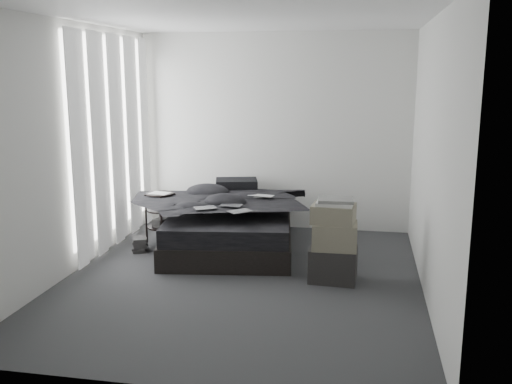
% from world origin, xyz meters
% --- Properties ---
extents(floor, '(3.60, 4.20, 0.01)m').
position_xyz_m(floor, '(0.00, 0.00, 0.00)').
color(floor, '#323235').
rests_on(floor, ground).
extents(ceiling, '(3.60, 4.20, 0.01)m').
position_xyz_m(ceiling, '(0.00, 0.00, 2.60)').
color(ceiling, white).
rests_on(ceiling, ground).
extents(wall_back, '(3.60, 0.01, 2.60)m').
position_xyz_m(wall_back, '(0.00, 2.10, 1.30)').
color(wall_back, silver).
rests_on(wall_back, ground).
extents(wall_front, '(3.60, 0.01, 2.60)m').
position_xyz_m(wall_front, '(0.00, -2.10, 1.30)').
color(wall_front, silver).
rests_on(wall_front, ground).
extents(wall_left, '(0.01, 4.20, 2.60)m').
position_xyz_m(wall_left, '(-1.80, 0.00, 1.30)').
color(wall_left, silver).
rests_on(wall_left, ground).
extents(wall_right, '(0.01, 4.20, 2.60)m').
position_xyz_m(wall_right, '(1.80, 0.00, 1.30)').
color(wall_right, silver).
rests_on(wall_right, ground).
extents(window_left, '(0.02, 2.00, 2.30)m').
position_xyz_m(window_left, '(-1.78, 0.90, 1.35)').
color(window_left, white).
rests_on(window_left, wall_left).
extents(curtain_left, '(0.06, 2.12, 2.48)m').
position_xyz_m(curtain_left, '(-1.73, 0.90, 1.28)').
color(curtain_left, white).
rests_on(curtain_left, wall_left).
extents(bed, '(1.69, 2.08, 0.26)m').
position_xyz_m(bed, '(-0.35, 1.02, 0.13)').
color(bed, black).
rests_on(bed, floor).
extents(mattress, '(1.63, 2.02, 0.20)m').
position_xyz_m(mattress, '(-0.35, 1.02, 0.36)').
color(mattress, black).
rests_on(mattress, bed).
extents(duvet, '(1.61, 1.80, 0.22)m').
position_xyz_m(duvet, '(-0.35, 0.97, 0.57)').
color(duvet, black).
rests_on(duvet, mattress).
extents(pillow_lower, '(0.62, 0.46, 0.13)m').
position_xyz_m(pillow_lower, '(-0.50, 1.74, 0.53)').
color(pillow_lower, black).
rests_on(pillow_lower, mattress).
extents(pillow_upper, '(0.61, 0.49, 0.12)m').
position_xyz_m(pillow_upper, '(-0.44, 1.73, 0.65)').
color(pillow_upper, black).
rests_on(pillow_upper, pillow_lower).
extents(laptop, '(0.33, 0.25, 0.02)m').
position_xyz_m(laptop, '(-0.01, 1.11, 0.69)').
color(laptop, silver).
rests_on(laptop, duvet).
extents(comic_a, '(0.29, 0.26, 0.01)m').
position_xyz_m(comic_a, '(-0.51, 0.49, 0.69)').
color(comic_a, black).
rests_on(comic_a, duvet).
extents(comic_b, '(0.25, 0.17, 0.01)m').
position_xyz_m(comic_b, '(-0.26, 0.66, 0.69)').
color(comic_b, black).
rests_on(comic_b, duvet).
extents(comic_c, '(0.28, 0.28, 0.01)m').
position_xyz_m(comic_c, '(-0.10, 0.40, 0.70)').
color(comic_c, black).
rests_on(comic_c, duvet).
extents(side_stand, '(0.44, 0.44, 0.62)m').
position_xyz_m(side_stand, '(-1.26, 1.11, 0.31)').
color(side_stand, black).
rests_on(side_stand, floor).
extents(papers, '(0.27, 0.22, 0.01)m').
position_xyz_m(papers, '(-1.26, 1.10, 0.62)').
color(papers, white).
rests_on(papers, side_stand).
extents(floor_books, '(0.22, 0.26, 0.15)m').
position_xyz_m(floor_books, '(-1.38, 0.70, 0.08)').
color(floor_books, black).
rests_on(floor_books, floor).
extents(box_lower, '(0.49, 0.39, 0.35)m').
position_xyz_m(box_lower, '(0.92, 0.14, 0.17)').
color(box_lower, black).
rests_on(box_lower, floor).
extents(box_mid, '(0.44, 0.35, 0.26)m').
position_xyz_m(box_mid, '(0.93, 0.13, 0.48)').
color(box_mid, '#6E6957').
rests_on(box_mid, box_lower).
extents(box_upper, '(0.45, 0.38, 0.18)m').
position_xyz_m(box_upper, '(0.91, 0.14, 0.70)').
color(box_upper, '#6E6957').
rests_on(box_upper, box_mid).
extents(art_book_white, '(0.37, 0.30, 0.04)m').
position_xyz_m(art_book_white, '(0.92, 0.14, 0.81)').
color(art_book_white, silver).
rests_on(art_book_white, box_upper).
extents(art_book_snake, '(0.36, 0.29, 0.03)m').
position_xyz_m(art_book_snake, '(0.93, 0.13, 0.84)').
color(art_book_snake, silver).
rests_on(art_book_snake, art_book_white).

